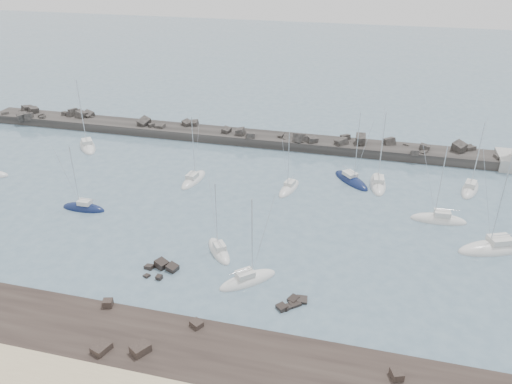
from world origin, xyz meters
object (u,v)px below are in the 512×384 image
sailboat_3 (194,180)px  sailboat_5 (289,189)px  sailboat_7 (351,181)px  sailboat_4 (219,251)px  sailboat_8 (438,220)px  sailboat_10 (494,249)px  sailboat_11 (470,189)px  sailboat_6 (248,280)px  sailboat_1 (88,146)px  sailboat_2 (84,208)px  sailboat_9 (378,184)px

sailboat_3 → sailboat_5: 16.96m
sailboat_5 → sailboat_7: sailboat_7 is taller
sailboat_4 → sailboat_5: 21.66m
sailboat_5 → sailboat_8: 24.43m
sailboat_5 → sailboat_10: size_ratio=0.68×
sailboat_10 → sailboat_11: 18.33m
sailboat_3 → sailboat_4: size_ratio=1.14×
sailboat_6 → sailboat_5: bearing=89.6°
sailboat_11 → sailboat_1: bearing=179.1°
sailboat_1 → sailboat_7: size_ratio=1.07×
sailboat_4 → sailboat_2: bearing=165.9°
sailboat_5 → sailboat_9: bearing=20.4°
sailboat_4 → sailboat_10: 37.96m
sailboat_3 → sailboat_8: size_ratio=0.95×
sailboat_4 → sailboat_10: sailboat_10 is taller
sailboat_11 → sailboat_2: bearing=-159.7°
sailboat_9 → sailboat_11: (15.24, 1.95, 0.00)m
sailboat_2 → sailboat_3: size_ratio=0.92×
sailboat_1 → sailboat_5: (43.48, -8.52, -0.02)m
sailboat_3 → sailboat_7: size_ratio=0.92×
sailboat_3 → sailboat_9: size_ratio=0.90×
sailboat_8 → sailboat_3: bearing=174.7°
sailboat_2 → sailboat_4: 25.24m
sailboat_3 → sailboat_6: 30.37m
sailboat_3 → sailboat_11: size_ratio=0.97×
sailboat_7 → sailboat_9: bearing=-4.0°
sailboat_2 → sailboat_8: (54.14, 10.07, 0.00)m
sailboat_1 → sailboat_7: sailboat_1 is taller
sailboat_6 → sailboat_4: bearing=136.1°
sailboat_5 → sailboat_9: sailboat_9 is taller
sailboat_3 → sailboat_8: bearing=-5.3°
sailboat_10 → sailboat_1: bearing=165.4°
sailboat_1 → sailboat_2: bearing=-60.2°
sailboat_8 → sailboat_9: sailboat_9 is taller
sailboat_7 → sailboat_11: 19.91m
sailboat_7 → sailboat_10: 26.76m
sailboat_4 → sailboat_9: size_ratio=0.79×
sailboat_6 → sailboat_2: bearing=159.1°
sailboat_10 → sailboat_9: bearing=135.0°
sailboat_6 → sailboat_10: (31.13, 15.28, 0.01)m
sailboat_7 → sailboat_8: size_ratio=1.04×
sailboat_11 → sailboat_7: bearing=-175.3°
sailboat_4 → sailboat_5: (5.68, 20.90, -0.01)m
sailboat_5 → sailboat_7: (10.00, 5.77, 0.00)m
sailboat_1 → sailboat_8: bearing=-11.1°
sailboat_1 → sailboat_10: (74.42, -19.42, 0.00)m
sailboat_1 → sailboat_5: bearing=-11.1°
sailboat_3 → sailboat_5: size_ratio=1.11×
sailboat_2 → sailboat_9: bearing=24.3°
sailboat_10 → sailboat_2: bearing=-176.4°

